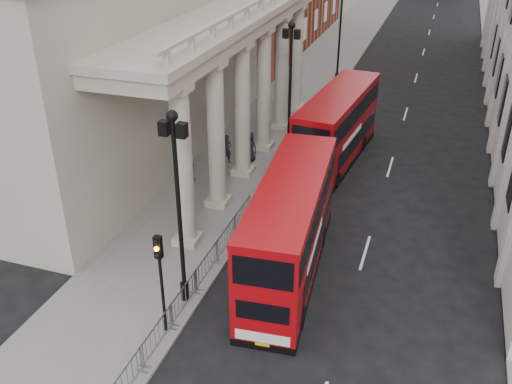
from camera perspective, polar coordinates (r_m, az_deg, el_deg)
name	(u,v)px	position (r m, az deg, el deg)	size (l,w,h in m)	color
ground	(154,372)	(21.72, -10.17, -17.26)	(260.00, 260.00, 0.00)	black
sidewalk_west	(293,101)	(47.04, 3.69, 9.07)	(6.00, 140.00, 0.12)	slate
sidewalk_east	(510,124)	(45.98, 24.07, 6.19)	(3.00, 140.00, 0.12)	slate
kerb	(328,105)	(46.42, 7.25, 8.65)	(0.20, 140.00, 0.14)	slate
portico_building	(129,57)	(37.44, -12.54, 13.01)	(9.00, 28.00, 12.00)	#9B9682
lamp_post_south	(178,198)	(21.83, -7.80, -0.62)	(1.05, 0.44, 8.32)	black
lamp_post_mid	(290,80)	(35.76, 3.44, 11.11)	(1.05, 0.44, 8.32)	black
lamp_post_north	(340,27)	(50.92, 8.42, 15.97)	(1.05, 0.44, 8.32)	black
traffic_light	(160,267)	(21.23, -9.59, -7.43)	(0.28, 0.33, 4.30)	black
crowd_barriers	(171,316)	(22.82, -8.48, -12.17)	(0.50, 18.75, 1.10)	gray
bus_near	(290,226)	(24.78, 3.43, -3.44)	(3.37, 10.66, 4.53)	#A3070D
bus_far	(337,126)	(35.82, 8.15, 6.54)	(3.52, 10.55, 4.47)	#97060C
pedestrian_a	(227,149)	(35.53, -2.96, 4.33)	(0.66, 0.44, 1.82)	black
pedestrian_b	(189,167)	(33.60, -6.75, 2.51)	(0.78, 0.61, 1.60)	#2A2422
pedestrian_c	(250,147)	(35.69, -0.62, 4.56)	(0.94, 0.61, 1.92)	black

